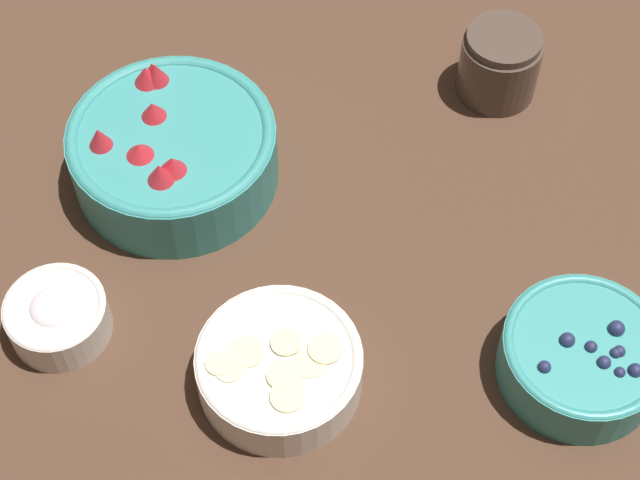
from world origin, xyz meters
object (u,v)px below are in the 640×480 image
object	(u,v)px
bowl_strawberries	(172,149)
bowl_cream	(57,315)
bowl_bananas	(279,367)
bowl_blueberries	(582,355)
jar_chocolate	(499,65)

from	to	relation	value
bowl_strawberries	bowl_cream	xyz separation A→B (m)	(0.08, 0.20, -0.02)
bowl_bananas	bowl_blueberries	bearing A→B (deg)	-171.23
bowl_blueberries	bowl_cream	bearing A→B (deg)	1.26
bowl_strawberries	bowl_bananas	xyz separation A→B (m)	(-0.15, 0.24, -0.01)
bowl_cream	jar_chocolate	bearing A→B (deg)	-138.50
jar_chocolate	bowl_bananas	bearing A→B (deg)	64.10
bowl_bananas	bowl_strawberries	bearing A→B (deg)	-58.04
bowl_blueberries	bowl_bananas	distance (m)	0.29
jar_chocolate	bowl_strawberries	bearing A→B (deg)	26.16
bowl_blueberries	jar_chocolate	distance (m)	0.37
bowl_blueberries	bowl_bananas	size ratio (longest dim) A/B	0.98
bowl_blueberries	jar_chocolate	xyz separation A→B (m)	(0.09, -0.36, 0.01)
bowl_blueberries	bowl_bananas	world-z (taller)	bowl_blueberries
bowl_bananas	jar_chocolate	bearing A→B (deg)	-115.90
bowl_strawberries	bowl_bananas	world-z (taller)	bowl_strawberries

